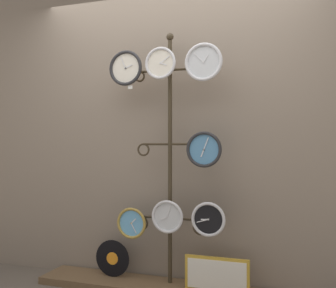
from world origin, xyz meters
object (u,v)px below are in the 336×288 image
at_px(clock_top_right, 204,62).
at_px(clock_bottom_right, 208,219).
at_px(clock_top_left, 126,68).
at_px(clock_bottom_center, 168,217).
at_px(clock_middle_right, 204,149).
at_px(vinyl_record, 112,258).
at_px(picture_frame, 217,275).
at_px(clock_top_center, 161,63).
at_px(clock_bottom_left, 132,223).
at_px(display_stand, 170,204).

relative_size(clock_top_right, clock_bottom_right, 1.11).
distance_m(clock_top_left, clock_top_right, 0.66).
bearing_deg(clock_top_left, clock_bottom_center, -2.22).
bearing_deg(clock_middle_right, clock_bottom_center, -175.49).
relative_size(clock_top_left, vinyl_record, 0.94).
relative_size(vinyl_record, picture_frame, 0.63).
bearing_deg(clock_bottom_right, picture_frame, 9.08).
distance_m(clock_top_center, picture_frame, 1.70).
height_order(clock_bottom_left, picture_frame, clock_bottom_left).
bearing_deg(display_stand, vinyl_record, -177.32).
relative_size(clock_top_left, clock_top_center, 1.13).
bearing_deg(clock_middle_right, vinyl_record, 176.14).
height_order(clock_bottom_center, clock_bottom_right, clock_bottom_right).
bearing_deg(picture_frame, display_stand, 167.46).
xyz_separation_m(clock_bottom_left, clock_bottom_center, (0.32, -0.02, 0.08)).
distance_m(clock_bottom_right, vinyl_record, 0.95).
distance_m(display_stand, clock_top_center, 1.14).
xyz_separation_m(clock_bottom_left, vinyl_record, (-0.20, 0.05, -0.32)).
relative_size(display_stand, vinyl_record, 6.72).
xyz_separation_m(clock_top_center, clock_bottom_right, (0.39, 0.01, -1.22)).
bearing_deg(vinyl_record, clock_middle_right, -3.86).
relative_size(clock_top_center, clock_top_right, 0.87).
bearing_deg(picture_frame, clock_top_left, 179.79).
distance_m(display_stand, clock_bottom_right, 0.37).
xyz_separation_m(clock_bottom_center, vinyl_record, (-0.52, 0.08, -0.40)).
bearing_deg(display_stand, clock_top_left, -166.20).
relative_size(display_stand, picture_frame, 4.22).
distance_m(vinyl_record, picture_frame, 0.92).
bearing_deg(clock_bottom_left, vinyl_record, 164.98).
xyz_separation_m(vinyl_record, picture_frame, (0.92, -0.07, -0.02)).
height_order(clock_middle_right, vinyl_record, clock_middle_right).
height_order(clock_top_right, picture_frame, clock_top_right).
bearing_deg(clock_top_left, clock_top_center, -4.09).
height_order(clock_top_left, clock_top_right, clock_top_right).
height_order(clock_middle_right, clock_bottom_center, clock_middle_right).
bearing_deg(clock_middle_right, clock_bottom_right, -28.42).
distance_m(clock_top_center, clock_bottom_center, 1.22).
bearing_deg(clock_middle_right, clock_top_right, -82.16).
bearing_deg(vinyl_record, picture_frame, -4.15).
distance_m(clock_bottom_center, vinyl_record, 0.66).
xyz_separation_m(clock_top_center, clock_middle_right, (0.35, 0.03, -0.69)).
xyz_separation_m(display_stand, picture_frame, (0.41, -0.09, -0.50)).
relative_size(display_stand, clock_bottom_left, 8.14).
height_order(clock_middle_right, clock_bottom_right, clock_middle_right).
height_order(vinyl_record, picture_frame, vinyl_record).
xyz_separation_m(clock_bottom_center, clock_bottom_right, (0.33, 0.00, -0.00)).
height_order(clock_bottom_right, picture_frame, clock_bottom_right).
bearing_deg(clock_top_left, vinyl_record, 157.58).
bearing_deg(clock_bottom_center, clock_bottom_right, 0.29).
bearing_deg(clock_bottom_right, clock_bottom_center, -179.71).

